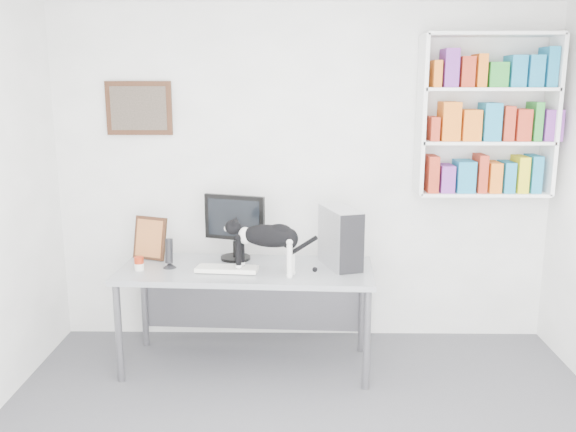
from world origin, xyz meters
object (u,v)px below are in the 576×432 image
(monitor, at_px, (235,227))
(keyboard, at_px, (227,269))
(soup_can, at_px, (139,264))
(desk, at_px, (247,317))
(leaning_print, at_px, (150,237))
(cat, at_px, (267,248))
(pc_tower, at_px, (340,237))
(bookshelf, at_px, (487,116))
(speaker, at_px, (169,253))

(monitor, height_order, keyboard, monitor)
(soup_can, bearing_deg, desk, 4.82)
(desk, distance_m, leaning_print, 0.97)
(soup_can, relative_size, cat, 0.16)
(leaning_print, bearing_deg, desk, 4.36)
(monitor, bearing_deg, desk, -48.61)
(monitor, bearing_deg, pc_tower, 6.24)
(bookshelf, height_order, keyboard, bookshelf)
(monitor, distance_m, cat, 0.46)
(desk, bearing_deg, speaker, -176.99)
(soup_can, bearing_deg, keyboard, -1.12)
(pc_tower, distance_m, cat, 0.57)
(desk, height_order, monitor, monitor)
(speaker, distance_m, soup_can, 0.23)
(pc_tower, height_order, cat, pc_tower)
(keyboard, bearing_deg, cat, -6.35)
(keyboard, xyz_separation_m, leaning_print, (-0.62, 0.31, 0.15))
(desk, bearing_deg, soup_can, -172.27)
(pc_tower, xyz_separation_m, soup_can, (-1.46, -0.13, -0.17))
(bookshelf, bearing_deg, keyboard, -164.42)
(monitor, bearing_deg, cat, -36.46)
(leaning_print, bearing_deg, monitor, 21.22)
(desk, height_order, speaker, speaker)
(leaning_print, relative_size, cat, 0.56)
(keyboard, height_order, cat, cat)
(bookshelf, bearing_deg, soup_can, -168.39)
(leaning_print, bearing_deg, cat, -0.39)
(pc_tower, xyz_separation_m, cat, (-0.53, -0.20, -0.03))
(keyboard, height_order, pc_tower, pc_tower)
(bookshelf, height_order, leaning_print, bookshelf)
(soup_can, bearing_deg, pc_tower, 5.15)
(bookshelf, bearing_deg, speaker, -168.88)
(pc_tower, relative_size, leaning_print, 1.28)
(desk, distance_m, soup_can, 0.89)
(desk, height_order, keyboard, keyboard)
(desk, xyz_separation_m, speaker, (-0.56, -0.00, 0.50))
(monitor, height_order, leaning_print, monitor)
(pc_tower, xyz_separation_m, leaning_print, (-1.45, 0.17, -0.05))
(speaker, bearing_deg, desk, 2.97)
(desk, xyz_separation_m, leaning_print, (-0.75, 0.23, 0.55))
(cat, bearing_deg, leaning_print, 172.76)
(cat, bearing_deg, soup_can, -169.63)
(pc_tower, bearing_deg, desk, 167.77)
(keyboard, relative_size, speaker, 1.94)
(cat, bearing_deg, keyboard, -176.62)
(speaker, distance_m, cat, 0.74)
(speaker, distance_m, leaning_print, 0.31)
(speaker, relative_size, soup_can, 2.29)
(monitor, bearing_deg, soup_can, -138.36)
(monitor, relative_size, speaker, 2.24)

